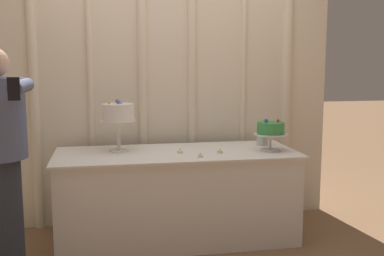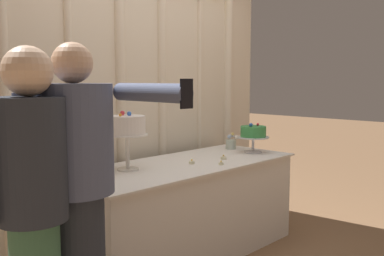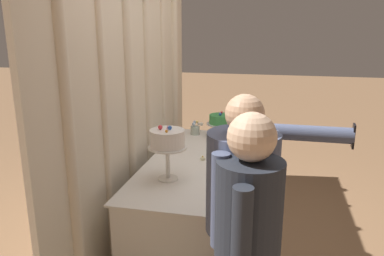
{
  "view_description": "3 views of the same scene",
  "coord_description": "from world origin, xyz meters",
  "px_view_note": "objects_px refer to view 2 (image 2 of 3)",
  "views": [
    {
      "loc": [
        -0.57,
        -3.56,
        1.46
      ],
      "look_at": [
        0.12,
        0.05,
        0.93
      ],
      "focal_mm": 43.8,
      "sensor_mm": 36.0,
      "label": 1
    },
    {
      "loc": [
        -2.3,
        -2.2,
        1.37
      ],
      "look_at": [
        0.11,
        0.12,
        0.99
      ],
      "focal_mm": 40.2,
      "sensor_mm": 36.0,
      "label": 2
    },
    {
      "loc": [
        -3.03,
        -0.56,
        1.86
      ],
      "look_at": [
        0.22,
        0.17,
        0.96
      ],
      "focal_mm": 35.67,
      "sensor_mm": 36.0,
      "label": 3
    }
  ],
  "objects_px": {
    "tealight_far_left": "(192,162)",
    "tealight_near_left": "(221,164)",
    "guest_man_dark_suit": "(77,192)",
    "guest_man_pink_jacket": "(33,205)",
    "cake_display_nearright": "(253,133)",
    "cake_table": "(184,209)",
    "tealight_near_right": "(223,158)",
    "cake_display_nearleft": "(127,128)",
    "flower_vase": "(231,143)"
  },
  "relations": [
    {
      "from": "cake_display_nearright",
      "to": "cake_table",
      "type": "bearing_deg",
      "value": 172.47
    },
    {
      "from": "tealight_far_left",
      "to": "tealight_near_left",
      "type": "height_order",
      "value": "tealight_far_left"
    },
    {
      "from": "tealight_far_left",
      "to": "tealight_near_left",
      "type": "xyz_separation_m",
      "value": [
        0.13,
        -0.18,
        -0.0
      ]
    },
    {
      "from": "cake_display_nearright",
      "to": "tealight_near_left",
      "type": "distance_m",
      "value": 0.65
    },
    {
      "from": "cake_display_nearleft",
      "to": "tealight_near_left",
      "type": "distance_m",
      "value": 0.76
    },
    {
      "from": "cake_table",
      "to": "guest_man_dark_suit",
      "type": "relative_size",
      "value": 1.25
    },
    {
      "from": "tealight_far_left",
      "to": "tealight_near_left",
      "type": "bearing_deg",
      "value": -55.54
    },
    {
      "from": "tealight_near_right",
      "to": "cake_table",
      "type": "bearing_deg",
      "value": 160.24
    },
    {
      "from": "cake_display_nearleft",
      "to": "cake_table",
      "type": "bearing_deg",
      "value": -13.19
    },
    {
      "from": "guest_man_pink_jacket",
      "to": "tealight_near_left",
      "type": "bearing_deg",
      "value": 11.11
    },
    {
      "from": "tealight_near_left",
      "to": "tealight_near_right",
      "type": "relative_size",
      "value": 0.83
    },
    {
      "from": "tealight_near_right",
      "to": "guest_man_dark_suit",
      "type": "distance_m",
      "value": 1.63
    },
    {
      "from": "tealight_far_left",
      "to": "guest_man_pink_jacket",
      "type": "xyz_separation_m",
      "value": [
        -1.5,
        -0.5,
        0.09
      ]
    },
    {
      "from": "cake_table",
      "to": "tealight_near_right",
      "type": "relative_size",
      "value": 40.2
    },
    {
      "from": "guest_man_pink_jacket",
      "to": "guest_man_dark_suit",
      "type": "distance_m",
      "value": 0.25
    },
    {
      "from": "tealight_far_left",
      "to": "guest_man_dark_suit",
      "type": "xyz_separation_m",
      "value": [
        -1.26,
        -0.46,
        0.09
      ]
    },
    {
      "from": "cake_display_nearright",
      "to": "tealight_far_left",
      "type": "bearing_deg",
      "value": 177.34
    },
    {
      "from": "cake_display_nearright",
      "to": "guest_man_pink_jacket",
      "type": "height_order",
      "value": "guest_man_pink_jacket"
    },
    {
      "from": "cake_display_nearleft",
      "to": "tealight_near_right",
      "type": "xyz_separation_m",
      "value": [
        0.79,
        -0.23,
        -0.29
      ]
    },
    {
      "from": "cake_display_nearleft",
      "to": "guest_man_dark_suit",
      "type": "bearing_deg",
      "value": -141.27
    },
    {
      "from": "cake_display_nearleft",
      "to": "flower_vase",
      "type": "height_order",
      "value": "cake_display_nearleft"
    },
    {
      "from": "cake_display_nearleft",
      "to": "flower_vase",
      "type": "xyz_separation_m",
      "value": [
        1.24,
        0.06,
        -0.24
      ]
    },
    {
      "from": "flower_vase",
      "to": "guest_man_dark_suit",
      "type": "distance_m",
      "value": 2.14
    },
    {
      "from": "cake_display_nearleft",
      "to": "cake_display_nearright",
      "type": "relative_size",
      "value": 1.51
    },
    {
      "from": "guest_man_dark_suit",
      "to": "guest_man_pink_jacket",
      "type": "bearing_deg",
      "value": -168.81
    },
    {
      "from": "guest_man_pink_jacket",
      "to": "guest_man_dark_suit",
      "type": "height_order",
      "value": "guest_man_dark_suit"
    },
    {
      "from": "cake_table",
      "to": "flower_vase",
      "type": "distance_m",
      "value": 0.91
    },
    {
      "from": "guest_man_pink_jacket",
      "to": "tealight_far_left",
      "type": "bearing_deg",
      "value": 18.58
    },
    {
      "from": "tealight_far_left",
      "to": "tealight_near_left",
      "type": "distance_m",
      "value": 0.22
    },
    {
      "from": "flower_vase",
      "to": "tealight_far_left",
      "type": "height_order",
      "value": "flower_vase"
    },
    {
      "from": "cake_display_nearright",
      "to": "guest_man_pink_jacket",
      "type": "relative_size",
      "value": 0.18
    },
    {
      "from": "cake_table",
      "to": "cake_display_nearleft",
      "type": "xyz_separation_m",
      "value": [
        -0.46,
        0.11,
        0.67
      ]
    },
    {
      "from": "tealight_near_left",
      "to": "guest_man_pink_jacket",
      "type": "xyz_separation_m",
      "value": [
        -1.63,
        -0.32,
        0.09
      ]
    },
    {
      "from": "cake_table",
      "to": "cake_display_nearright",
      "type": "bearing_deg",
      "value": -7.53
    },
    {
      "from": "cake_display_nearleft",
      "to": "guest_man_pink_jacket",
      "type": "relative_size",
      "value": 0.28
    },
    {
      "from": "flower_vase",
      "to": "tealight_near_right",
      "type": "xyz_separation_m",
      "value": [
        -0.45,
        -0.28,
        -0.05
      ]
    },
    {
      "from": "flower_vase",
      "to": "guest_man_pink_jacket",
      "type": "distance_m",
      "value": 2.38
    },
    {
      "from": "tealight_near_left",
      "to": "guest_man_dark_suit",
      "type": "bearing_deg",
      "value": -168.9
    },
    {
      "from": "cake_display_nearleft",
      "to": "tealight_far_left",
      "type": "relative_size",
      "value": 9.63
    },
    {
      "from": "cake_display_nearright",
      "to": "flower_vase",
      "type": "relative_size",
      "value": 1.8
    },
    {
      "from": "guest_man_pink_jacket",
      "to": "guest_man_dark_suit",
      "type": "relative_size",
      "value": 0.98
    },
    {
      "from": "tealight_near_left",
      "to": "guest_man_dark_suit",
      "type": "height_order",
      "value": "guest_man_dark_suit"
    },
    {
      "from": "flower_vase",
      "to": "tealight_far_left",
      "type": "distance_m",
      "value": 0.8
    },
    {
      "from": "flower_vase",
      "to": "tealight_near_left",
      "type": "bearing_deg",
      "value": -147.0
    },
    {
      "from": "cake_table",
      "to": "guest_man_dark_suit",
      "type": "bearing_deg",
      "value": -157.18
    },
    {
      "from": "tealight_near_left",
      "to": "guest_man_dark_suit",
      "type": "xyz_separation_m",
      "value": [
        -1.39,
        -0.27,
        0.1
      ]
    },
    {
      "from": "tealight_near_right",
      "to": "guest_man_pink_jacket",
      "type": "bearing_deg",
      "value": -166.02
    },
    {
      "from": "cake_display_nearleft",
      "to": "tealight_near_right",
      "type": "bearing_deg",
      "value": -16.0
    },
    {
      "from": "cake_table",
      "to": "flower_vase",
      "type": "height_order",
      "value": "flower_vase"
    },
    {
      "from": "cake_display_nearleft",
      "to": "flower_vase",
      "type": "relative_size",
      "value": 2.72
    }
  ]
}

